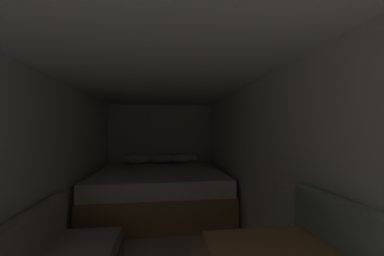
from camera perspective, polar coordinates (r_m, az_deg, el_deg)
wall_back at (r=4.92m, az=-8.09°, el=-5.41°), size 2.37×0.05×1.97m
wall_left at (r=2.71m, az=-34.62°, el=-9.17°), size 0.05×5.00×1.97m
wall_right at (r=2.65m, az=17.45°, el=-9.45°), size 0.05×5.00×1.97m
ceiling_slab at (r=2.46m, az=-8.84°, el=13.64°), size 2.37×5.00×0.05m
bed at (r=4.01m, az=-8.30°, el=-15.57°), size 2.15×1.97×0.90m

